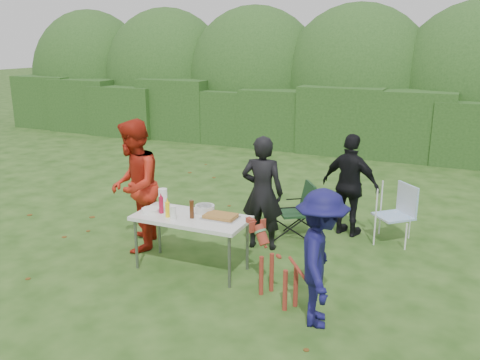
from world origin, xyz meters
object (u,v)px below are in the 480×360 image
at_px(ketchup_bottle, 161,205).
at_px(paper_towel_roll, 163,198).
at_px(child, 321,259).
at_px(mustard_bottle, 168,210).
at_px(person_red_jacket, 134,186).
at_px(dog, 278,267).
at_px(folding_table, 191,220).
at_px(beer_bottle, 192,209).
at_px(lawn_chair, 394,214).
at_px(camping_chair, 295,210).
at_px(person_black_puffy, 350,185).
at_px(person_cook, 262,193).

relative_size(ketchup_bottle, paper_towel_roll, 0.85).
height_order(child, mustard_bottle, child).
relative_size(person_red_jacket, paper_towel_roll, 7.29).
height_order(child, dog, child).
xyz_separation_m(folding_table, mustard_bottle, (-0.26, -0.14, 0.15)).
bearing_deg(mustard_bottle, ketchup_bottle, 147.66).
bearing_deg(folding_table, beer_bottle, -48.25).
relative_size(dog, beer_bottle, 3.71).
distance_m(child, lawn_chair, 2.71).
distance_m(camping_chair, lawn_chair, 1.47).
bearing_deg(camping_chair, person_black_puffy, 173.88).
height_order(person_black_puffy, dog, person_black_puffy).
distance_m(person_cook, paper_towel_roll, 1.42).
height_order(person_red_jacket, camping_chair, person_red_jacket).
height_order(dog, beer_bottle, beer_bottle).
height_order(folding_table, person_cook, person_cook).
relative_size(folding_table, ketchup_bottle, 6.82).
bearing_deg(beer_bottle, child, -17.11).
height_order(person_red_jacket, child, person_red_jacket).
bearing_deg(child, folding_table, 57.18).
height_order(person_cook, paper_towel_roll, person_cook).
relative_size(folding_table, dog, 1.68).
height_order(lawn_chair, mustard_bottle, mustard_bottle).
bearing_deg(child, ketchup_bottle, 61.20).
distance_m(lawn_chair, paper_towel_roll, 3.42).
bearing_deg(camping_chair, paper_towel_roll, 13.61).
bearing_deg(person_red_jacket, mustard_bottle, 36.80).
relative_size(dog, camping_chair, 1.05).
bearing_deg(folding_table, camping_chair, 62.48).
bearing_deg(lawn_chair, folding_table, -1.05).
bearing_deg(lawn_chair, ketchup_bottle, -5.23).
xyz_separation_m(folding_table, lawn_chair, (2.31, 2.04, -0.24)).
height_order(person_black_puffy, paper_towel_roll, person_black_puffy).
height_order(person_cook, beer_bottle, person_cook).
distance_m(person_red_jacket, child, 3.13).
xyz_separation_m(folding_table, camping_chair, (0.88, 1.70, -0.26)).
height_order(child, beer_bottle, child).
distance_m(dog, paper_towel_roll, 1.99).
distance_m(camping_chair, beer_bottle, 1.99).
height_order(person_red_jacket, ketchup_bottle, person_red_jacket).
height_order(mustard_bottle, ketchup_bottle, ketchup_bottle).
xyz_separation_m(person_cook, mustard_bottle, (-0.85, -1.20, 0.01)).
bearing_deg(paper_towel_roll, beer_bottle, -22.25).
distance_m(camping_chair, ketchup_bottle, 2.21).
xyz_separation_m(camping_chair, paper_towel_roll, (-1.42, -1.51, 0.45)).
bearing_deg(ketchup_bottle, paper_towel_roll, 116.46).
bearing_deg(dog, folding_table, 17.46).
bearing_deg(lawn_chair, person_red_jacket, -15.46).
height_order(folding_table, dog, dog).
bearing_deg(ketchup_bottle, folding_table, 5.16).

